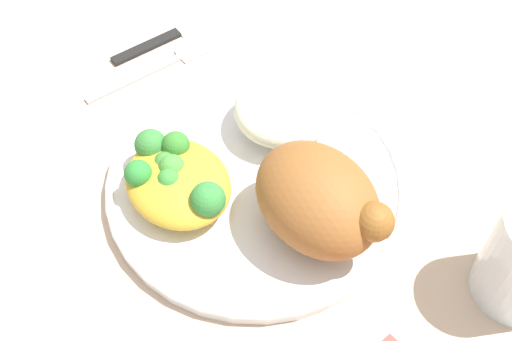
# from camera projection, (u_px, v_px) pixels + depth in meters

# --- Properties ---
(ground_plane) EXTENTS (2.00, 2.00, 0.00)m
(ground_plane) POSITION_uv_depth(u_px,v_px,m) (256.00, 187.00, 0.57)
(ground_plane) COLOR #CEB198
(plate) EXTENTS (0.26, 0.26, 0.01)m
(plate) POSITION_uv_depth(u_px,v_px,m) (256.00, 182.00, 0.56)
(plate) COLOR white
(plate) RESTS_ON ground_plane
(roasted_chicken) EXTENTS (0.12, 0.09, 0.07)m
(roasted_chicken) POSITION_uv_depth(u_px,v_px,m) (319.00, 200.00, 0.50)
(roasted_chicken) COLOR #955A2A
(roasted_chicken) RESTS_ON plate
(rice_pile) EXTENTS (0.09, 0.09, 0.04)m
(rice_pile) POSITION_uv_depth(u_px,v_px,m) (284.00, 108.00, 0.58)
(rice_pile) COLOR white
(rice_pile) RESTS_ON plate
(mac_cheese_with_broccoli) EXTENTS (0.11, 0.08, 0.04)m
(mac_cheese_with_broccoli) POSITION_uv_depth(u_px,v_px,m) (176.00, 178.00, 0.54)
(mac_cheese_with_broccoli) COLOR gold
(mac_cheese_with_broccoli) RESTS_ON plate
(fork) EXTENTS (0.02, 0.14, 0.01)m
(fork) POSITION_uv_depth(u_px,v_px,m) (156.00, 67.00, 0.66)
(fork) COLOR #B2B2B7
(fork) RESTS_ON ground_plane
(knife) EXTENTS (0.02, 0.19, 0.01)m
(knife) POSITION_uv_depth(u_px,v_px,m) (178.00, 32.00, 0.69)
(knife) COLOR black
(knife) RESTS_ON ground_plane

